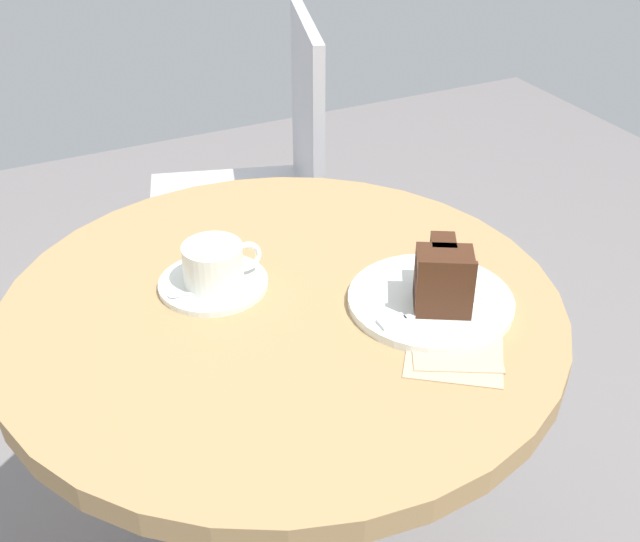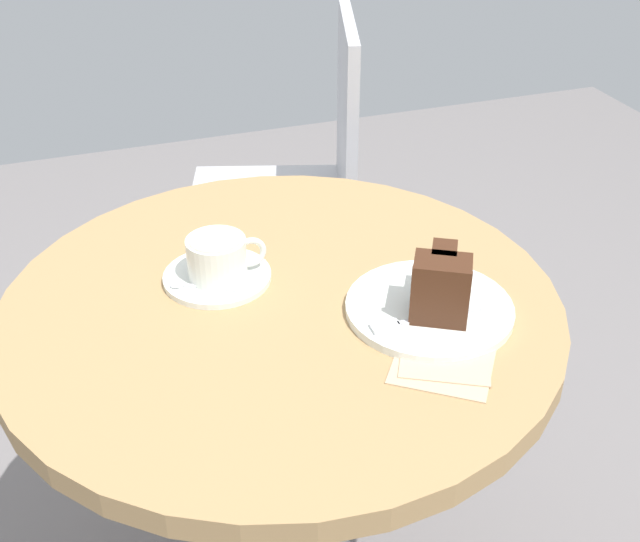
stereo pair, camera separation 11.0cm
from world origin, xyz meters
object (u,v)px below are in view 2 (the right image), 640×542
teaspoon (195,286)px  napkin (444,358)px  cake_plate (429,308)px  saucer (217,277)px  coffee_cup (218,257)px  cafe_chair (306,176)px  cake_slice (441,286)px  fork (413,321)px

teaspoon → napkin: teaspoon is taller
teaspoon → cake_plate: size_ratio=0.39×
teaspoon → cake_plate: 0.33m
cake_plate → saucer: bearing=145.8°
napkin → saucer: bearing=129.9°
saucer → napkin: saucer is taller
coffee_cup → napkin: (0.23, -0.27, -0.04)m
saucer → coffee_cup: (0.00, -0.01, 0.04)m
teaspoon → cafe_chair: 0.76m
cake_slice → cafe_chair: size_ratio=0.13×
cafe_chair → fork: bearing=8.9°
saucer → teaspoon: bearing=-146.9°
cake_plate → coffee_cup: bearing=146.4°
saucer → napkin: size_ratio=0.90×
teaspoon → napkin: (0.27, -0.25, -0.01)m
saucer → cake_plate: (0.25, -0.17, 0.00)m
cake_slice → fork: 0.06m
saucer → teaspoon: 0.04m
saucer → cake_slice: 0.33m
saucer → cafe_chair: cafe_chair is taller
napkin → teaspoon: bearing=136.9°
teaspoon → cake_slice: bearing=178.9°
fork → napkin: (0.01, -0.07, -0.01)m
coffee_cup → cake_plate: (0.25, -0.17, -0.03)m
cake_plate → fork: size_ratio=1.47×
teaspoon → cake_slice: size_ratio=0.80×
cake_plate → napkin: 0.10m
cake_slice → fork: cake_slice is taller
cake_slice → saucer: bearing=143.6°
cake_plate → teaspoon: bearing=153.0°
fork → cake_plate: bearing=-140.0°
coffee_cup → teaspoon: bearing=-155.2°
cake_slice → napkin: (-0.03, -0.08, -0.05)m
teaspoon → fork: (0.25, -0.18, 0.00)m
coffee_cup → cake_slice: cake_slice is taller
cake_slice → teaspoon: bearing=150.7°
cake_plate → cafe_chair: size_ratio=0.26×
saucer → cake_slice: cake_slice is taller
coffee_cup → teaspoon: size_ratio=1.30×
coffee_cup → cake_slice: size_ratio=1.04×
cafe_chair → napkin: bearing=10.3°
cake_slice → napkin: cake_slice is taller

